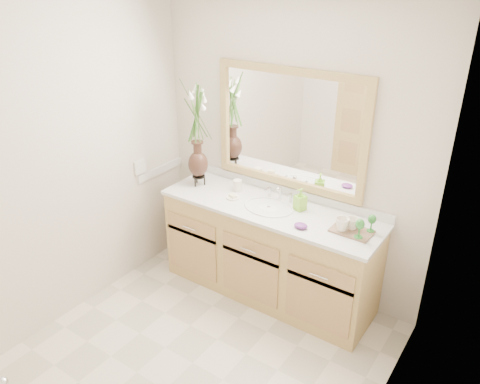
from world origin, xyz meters
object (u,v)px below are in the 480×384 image
Objects in this scene: flower_vase at (196,123)px; soap_bottle at (300,200)px; tumbler at (237,185)px; tray at (352,231)px.

flower_vase reaches higher than soap_bottle.
tray is at bearing -5.45° from tumbler.
flower_vase is 1.53m from tray.
tray is (1.43, -0.01, -0.56)m from flower_vase.
tray is at bearing -0.32° from flower_vase.
flower_vase is 8.56× the size of tumbler.
tumbler is 0.33× the size of tray.
soap_bottle is at bearing 5.31° from flower_vase.
tray is (1.08, -0.10, -0.04)m from tumbler.
flower_vase is at bearing -164.72° from tumbler.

